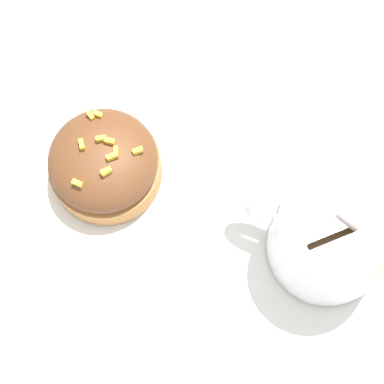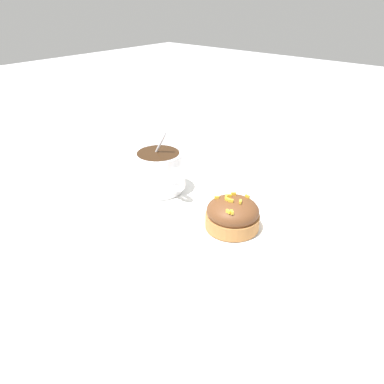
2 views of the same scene
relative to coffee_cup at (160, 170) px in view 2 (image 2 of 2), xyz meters
name	(u,v)px [view 2 (image 2 of 2)]	position (x,y,z in m)	size (l,w,h in m)	color
ground_plane	(195,206)	(0.08, 0.00, -0.04)	(3.00, 3.00, 0.00)	#B2B2B7
paper_napkin	(195,205)	(0.08, 0.00, -0.04)	(0.32, 0.32, 0.00)	white
coffee_cup	(160,170)	(0.00, 0.00, 0.00)	(0.11, 0.08, 0.11)	white
frosted_pastry	(233,214)	(0.16, -0.01, -0.02)	(0.08, 0.08, 0.05)	#B2753D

